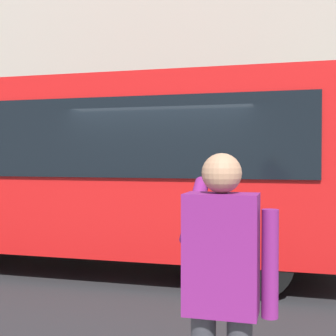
# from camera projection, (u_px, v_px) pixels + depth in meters

# --- Properties ---
(ground_plane) EXTENTS (60.00, 60.00, 0.00)m
(ground_plane) POSITION_uv_depth(u_px,v_px,m) (173.00, 278.00, 7.08)
(ground_plane) COLOR #232326
(building_facade_far) EXTENTS (28.00, 1.55, 12.00)m
(building_facade_far) POSITION_uv_depth(u_px,v_px,m) (232.00, 13.00, 13.50)
(building_facade_far) COLOR #A89E8E
(building_facade_far) RESTS_ON ground_plane
(red_bus) EXTENTS (9.05, 2.54, 3.08)m
(red_bus) POSITION_uv_depth(u_px,v_px,m) (80.00, 166.00, 7.89)
(red_bus) COLOR red
(red_bus) RESTS_ON ground_plane
(pedestrian_photographer) EXTENTS (0.53, 0.52, 1.70)m
(pedestrian_photographer) POSITION_uv_depth(u_px,v_px,m) (222.00, 282.00, 2.57)
(pedestrian_photographer) COLOR #2D2D33
(pedestrian_photographer) RESTS_ON sidewalk_curb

